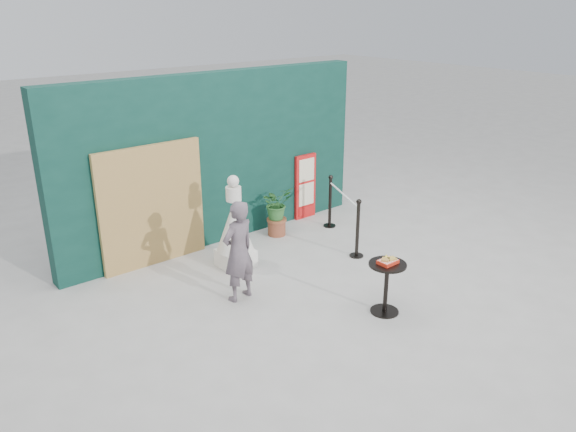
{
  "coord_description": "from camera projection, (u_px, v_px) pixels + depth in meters",
  "views": [
    {
      "loc": [
        -5.13,
        -5.0,
        4.06
      ],
      "look_at": [
        0.0,
        1.2,
        1.0
      ],
      "focal_mm": 35.0,
      "sensor_mm": 36.0,
      "label": 1
    }
  ],
  "objects": [
    {
      "name": "ground",
      "position": [
        341.0,
        303.0,
        8.1
      ],
      "size": [
        60.0,
        60.0,
        0.0
      ],
      "primitive_type": "plane",
      "color": "#ADAAA5",
      "rests_on": "ground"
    },
    {
      "name": "back_wall",
      "position": [
        217.0,
        159.0,
        9.84
      ],
      "size": [
        6.0,
        0.3,
        3.0
      ],
      "primitive_type": "cube",
      "color": "#092C25",
      "rests_on": "ground"
    },
    {
      "name": "bamboo_fence",
      "position": [
        152.0,
        206.0,
        9.03
      ],
      "size": [
        1.8,
        0.08,
        2.0
      ],
      "primitive_type": "cube",
      "color": "tan",
      "rests_on": "ground"
    },
    {
      "name": "woman",
      "position": [
        238.0,
        251.0,
        7.99
      ],
      "size": [
        0.6,
        0.44,
        1.51
      ],
      "primitive_type": "imported",
      "rotation": [
        0.0,
        0.0,
        3.29
      ],
      "color": "#60525B",
      "rests_on": "ground"
    },
    {
      "name": "menu_board",
      "position": [
        305.0,
        187.0,
        11.13
      ],
      "size": [
        0.5,
        0.07,
        1.3
      ],
      "color": "red",
      "rests_on": "ground"
    },
    {
      "name": "statue",
      "position": [
        235.0,
        230.0,
        9.04
      ],
      "size": [
        0.61,
        0.61,
        1.55
      ],
      "color": "white",
      "rests_on": "ground"
    },
    {
      "name": "cafe_table",
      "position": [
        387.0,
        280.0,
        7.7
      ],
      "size": [
        0.52,
        0.52,
        0.75
      ],
      "color": "black",
      "rests_on": "ground"
    },
    {
      "name": "food_basket",
      "position": [
        388.0,
        261.0,
        7.6
      ],
      "size": [
        0.26,
        0.19,
        0.11
      ],
      "color": "red",
      "rests_on": "cafe_table"
    },
    {
      "name": "planter",
      "position": [
        277.0,
        208.0,
        10.31
      ],
      "size": [
        0.55,
        0.47,
        0.93
      ],
      "color": "brown",
      "rests_on": "ground"
    },
    {
      "name": "stanchion_barrier",
      "position": [
        343.0,
        215.0,
        10.09
      ],
      "size": [
        0.84,
        1.54,
        1.03
      ],
      "color": "black",
      "rests_on": "ground"
    }
  ]
}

